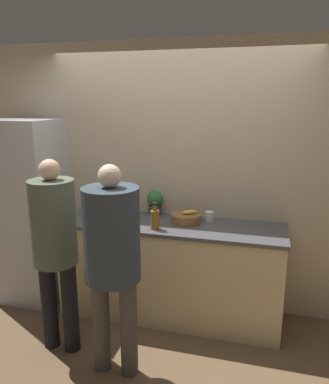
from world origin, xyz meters
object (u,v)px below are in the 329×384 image
at_px(refrigerator, 31,211).
at_px(cup_white, 209,216).
at_px(utensil_crock, 98,207).
at_px(potted_plant, 155,202).
at_px(person_left, 55,240).
at_px(bottle_amber, 155,219).
at_px(person_center, 112,251).
at_px(fruit_bowl, 186,218).

xyz_separation_m(refrigerator, cup_white, (1.82, 0.17, 0.05)).
relative_size(utensil_crock, potted_plant, 1.05).
relative_size(refrigerator, person_left, 1.15).
bearing_deg(utensil_crock, cup_white, 3.89).
distance_m(bottle_amber, potted_plant, 0.43).
distance_m(person_center, bottle_amber, 0.71).
xyz_separation_m(person_left, cup_white, (1.10, 0.90, 0.01)).
bearing_deg(refrigerator, cup_white, 5.19).
distance_m(refrigerator, utensil_crock, 0.72).
bearing_deg(fruit_bowl, refrigerator, -177.60).
relative_size(person_left, cup_white, 17.76).
bearing_deg(person_left, person_center, -14.61).
xyz_separation_m(person_center, potted_plant, (-0.01, 1.11, 0.07)).
bearing_deg(refrigerator, fruit_bowl, 2.40).
height_order(refrigerator, person_center, refrigerator).
xyz_separation_m(refrigerator, bottle_amber, (1.39, -0.18, 0.10)).
bearing_deg(person_center, potted_plant, 90.59).
bearing_deg(refrigerator, person_center, -34.64).
xyz_separation_m(fruit_bowl, bottle_amber, (-0.23, -0.25, 0.05)).
distance_m(fruit_bowl, cup_white, 0.23).
bearing_deg(cup_white, utensil_crock, -176.11).
bearing_deg(potted_plant, fruit_bowl, -24.98).
height_order(cup_white, potted_plant, potted_plant).
relative_size(utensil_crock, bottle_amber, 1.06).
relative_size(person_left, bottle_amber, 6.73).
relative_size(bottle_amber, potted_plant, 0.99).
bearing_deg(bottle_amber, refrigerator, 172.55).
distance_m(person_left, person_center, 0.57).
distance_m(person_left, cup_white, 1.42).
bearing_deg(cup_white, person_center, -117.55).
height_order(person_left, utensil_crock, person_left).
bearing_deg(person_center, utensil_crock, 120.17).
bearing_deg(person_left, utensil_crock, 90.73).
bearing_deg(utensil_crock, refrigerator, -172.77).
height_order(person_left, person_center, person_center).
bearing_deg(person_left, fruit_bowl, 41.90).
xyz_separation_m(refrigerator, potted_plant, (1.26, 0.23, 0.13)).
xyz_separation_m(refrigerator, fruit_bowl, (1.62, 0.07, 0.04)).
height_order(person_left, potted_plant, person_left).
xyz_separation_m(person_left, fruit_bowl, (0.90, 0.80, 0.01)).
bearing_deg(utensil_crock, person_left, -89.27).
height_order(person_center, utensil_crock, person_center).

